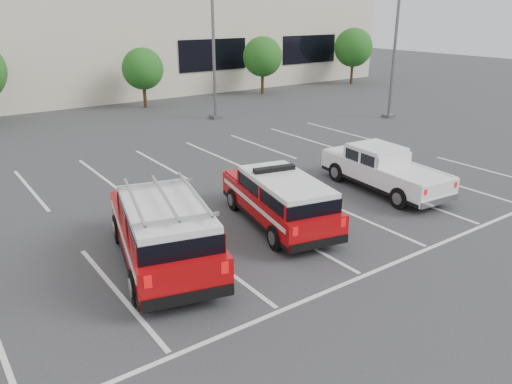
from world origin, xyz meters
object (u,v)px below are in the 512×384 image
Objects in this scene: light_pole_mid at (213,31)px; light_pole_right at (396,31)px; convention_building at (28,32)px; tree_far_right at (354,49)px; ladder_suv at (164,235)px; tree_right at (263,58)px; fire_chief_suv at (280,203)px; white_pickup at (383,173)px; tree_mid_right at (144,70)px.

light_pole_mid is 1.00× the size of light_pole_right.
tree_far_right is (24.91, -9.82, -1.68)m from convention_building.
tree_far_right is 0.85× the size of ladder_suv.
convention_building reaches higher than light_pole_right.
tree_right reaches higher than fire_chief_suv.
white_pickup is 0.94× the size of ladder_suv.
ladder_suv is at bearing -131.48° from tree_right.
convention_building reaches higher than tree_mid_right.
ladder_suv is (-10.82, -15.35, -4.34)m from light_pole_mid.
ladder_suv is (-8.91, -21.39, -1.66)m from tree_mid_right.
tree_mid_right is 20.85m from white_pickup.
light_pole_right reaches higher than fire_chief_suv.
convention_building is 5.86× the size of light_pole_right.
convention_building is 5.86× the size of light_pole_mid.
tree_right is 10.00m from tree_far_right.
light_pole_right is at bearing -54.11° from convention_building.
fire_chief_suv is at bearing -171.23° from white_pickup.
light_pole_right is at bearing 39.74° from ladder_suv.
fire_chief_suv is at bearing -114.18° from light_pole_mid.
tree_mid_right is (4.91, -9.82, -2.22)m from convention_building.
tree_mid_right reaches higher than white_pickup.
fire_chief_suv is (0.07, -30.90, -3.99)m from convention_building.
convention_building reaches higher than ladder_suv.
fire_chief_suv is 1.00× the size of white_pickup.
light_pole_mid reaches higher than ladder_suv.
tree_right is 0.82× the size of white_pickup.
ladder_suv is at bearing -163.57° from fire_chief_suv.
convention_building reaches higher than white_pickup.
white_pickup is (-1.62, -14.72, -4.55)m from light_pole_mid.
light_pole_mid is 15.49m from white_pickup.
white_pickup is at bearing 18.42° from ladder_suv.
ladder_suv is (-18.91, -21.39, -1.93)m from tree_right.
tree_far_right is 32.66m from fire_chief_suv.
convention_building is at bearing 102.17° from fire_chief_suv.
light_pole_mid reaches higher than tree_far_right.
light_pole_mid is (-8.09, -6.05, 2.41)m from tree_right.
tree_mid_right is 6.88m from light_pole_mid.
tree_far_right reaches higher than white_pickup.
light_pole_mid is 17.07m from fire_chief_suv.
tree_right is at bearing 66.90° from fire_chief_suv.
light_pole_right is at bearing 44.58° from white_pickup.
light_pole_mid is 10.82m from light_pole_right.
convention_building is 12.38× the size of tree_far_right.
white_pickup is at bearing -133.51° from tree_far_right.
light_pole_mid is (1.91, -6.05, 2.68)m from tree_mid_right.
tree_right is at bearing 70.14° from white_pickup.
tree_mid_right is 20.01m from tree_far_right.
light_pole_right is 22.34m from ladder_suv.
convention_building is at bearing 113.26° from light_pole_mid.
tree_far_right is at bearing 52.36° from fire_chief_suv.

